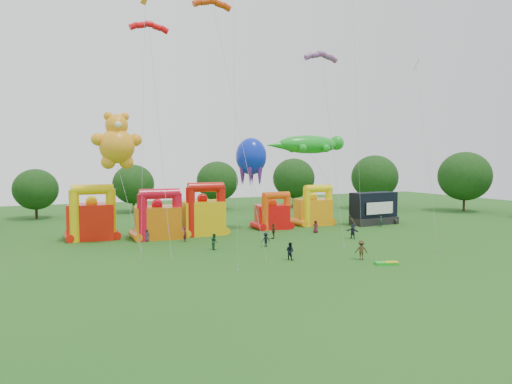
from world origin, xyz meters
name	(u,v)px	position (x,y,z in m)	size (l,w,h in m)	color
ground	(353,279)	(0.00, 0.00, 0.00)	(160.00, 160.00, 0.00)	#205618
tree_ring	(338,204)	(-1.16, 0.61, 6.26)	(121.98, 124.06, 12.07)	#352314
bouncy_castle_0	(92,218)	(-17.94, 29.12, 2.61)	(6.10, 5.22, 6.91)	red
bouncy_castle_1	(158,219)	(-10.40, 26.27, 2.40)	(5.92, 4.94, 6.35)	#D5640B
bouncy_castle_2	(203,215)	(-4.33, 26.69, 2.64)	(5.57, 4.58, 6.97)	#E8B00C
bouncy_castle_3	(273,214)	(6.42, 27.54, 2.07)	(5.23, 4.57, 5.38)	red
bouncy_castle_4	(314,209)	(13.79, 28.39, 2.35)	(5.71, 4.94, 6.18)	orange
stage_trailer	(374,209)	(22.57, 25.15, 2.38)	(7.79, 3.42, 4.95)	black
teddy_bear_kite	(123,174)	(-14.99, 23.39, 8.30)	(5.75, 8.18, 15.53)	orange
gecko_kite	(324,174)	(16.00, 28.88, 7.77)	(14.11, 12.11, 13.92)	green
octopus_kite	(253,171)	(3.50, 27.82, 8.35)	(4.34, 6.19, 13.08)	#0D25C4
parafoil_kites	(273,133)	(0.37, 15.64, 12.94)	(25.94, 15.12, 28.55)	red
diamond_kites	(295,112)	(1.52, 12.53, 14.96)	(32.25, 16.41, 40.57)	red
folded_kite_bundle	(387,263)	(5.98, 2.85, 0.14)	(2.22, 1.64, 0.31)	green
spectator_0	(147,235)	(-12.15, 24.59, 0.77)	(0.75, 0.49, 1.53)	#282C43
spectator_1	(185,234)	(-7.95, 22.58, 0.88)	(0.64, 0.42, 1.75)	#4D1620
spectator_2	(214,242)	(-6.36, 16.51, 0.89)	(0.86, 0.67, 1.77)	#1B4329
spectator_3	(266,240)	(-0.48, 15.67, 0.79)	(1.03, 0.59, 1.59)	black
spectator_4	(273,231)	(2.66, 19.94, 0.97)	(1.14, 0.47, 1.94)	#373216
spectator_5	(353,231)	(11.75, 15.89, 0.91)	(1.68, 0.54, 1.82)	#212036
spectator_6	(316,227)	(9.95, 21.69, 0.85)	(0.83, 0.54, 1.71)	#541825
spectator_7	(381,221)	(21.84, 22.55, 0.81)	(0.59, 0.39, 1.62)	#183D2C
spectator_8	(290,251)	(-1.32, 8.48, 0.87)	(0.85, 0.66, 1.75)	black
spectator_9	(361,250)	(5.12, 5.59, 0.97)	(1.25, 0.72, 1.94)	#41311A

